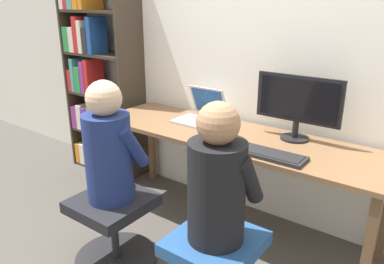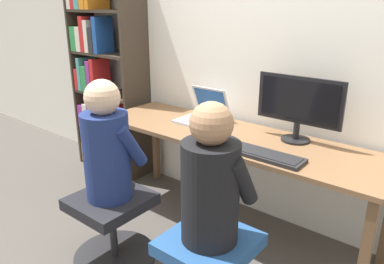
{
  "view_description": "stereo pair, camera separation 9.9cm",
  "coord_description": "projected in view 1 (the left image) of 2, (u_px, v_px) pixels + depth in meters",
  "views": [
    {
      "loc": [
        1.22,
        -1.79,
        1.6
      ],
      "look_at": [
        -0.18,
        0.09,
        0.77
      ],
      "focal_mm": 35.0,
      "sensor_mm": 36.0,
      "label": 1
    },
    {
      "loc": [
        1.29,
        -1.73,
        1.6
      ],
      "look_at": [
        -0.18,
        0.09,
        0.77
      ],
      "focal_mm": 35.0,
      "sensor_mm": 36.0,
      "label": 2
    }
  ],
  "objects": [
    {
      "name": "desk",
      "position": [
        231.0,
        144.0,
        2.58
      ],
      "size": [
        2.06,
        0.61,
        0.73
      ],
      "color": "brown",
      "rests_on": "ground_plane"
    },
    {
      "name": "office_chair_right",
      "position": [
        114.0,
        228.0,
        2.35
      ],
      "size": [
        0.52,
        0.52,
        0.46
      ],
      "color": "#262628",
      "rests_on": "ground_plane"
    },
    {
      "name": "computer_mouse_by_keyboard",
      "position": [
        222.0,
        142.0,
        2.37
      ],
      "size": [
        0.07,
        0.11,
        0.04
      ],
      "color": "#99999E",
      "rests_on": "desk"
    },
    {
      "name": "laptop",
      "position": [
        200.0,
        114.0,
        2.82
      ],
      "size": [
        0.3,
        0.35,
        0.25
      ],
      "color": "#B7B7BC",
      "rests_on": "desk"
    },
    {
      "name": "keyboard",
      "position": [
        267.0,
        154.0,
        2.2
      ],
      "size": [
        0.46,
        0.16,
        0.03
      ],
      "color": "#232326",
      "rests_on": "desk"
    },
    {
      "name": "desktop_monitor",
      "position": [
        298.0,
        105.0,
        2.39
      ],
      "size": [
        0.56,
        0.19,
        0.42
      ],
      "color": "black",
      "rests_on": "desk"
    },
    {
      "name": "person_at_monitor",
      "position": [
        217.0,
        181.0,
        1.8
      ],
      "size": [
        0.35,
        0.33,
        0.72
      ],
      "color": "black",
      "rests_on": "office_chair_left"
    },
    {
      "name": "person_at_laptop",
      "position": [
        108.0,
        148.0,
        2.17
      ],
      "size": [
        0.34,
        0.32,
        0.73
      ],
      "color": "navy",
      "rests_on": "office_chair_right"
    },
    {
      "name": "wall_back",
      "position": [
        261.0,
        45.0,
        2.65
      ],
      "size": [
        10.0,
        0.05,
        2.6
      ],
      "color": "white",
      "rests_on": "ground_plane"
    },
    {
      "name": "bookshelf",
      "position": [
        94.0,
        74.0,
        3.5
      ],
      "size": [
        0.77,
        0.32,
        1.89
      ],
      "color": "#382D23",
      "rests_on": "ground_plane"
    },
    {
      "name": "ground_plane",
      "position": [
        205.0,
        246.0,
        2.57
      ],
      "size": [
        14.0,
        14.0,
        0.0
      ],
      "primitive_type": "plane",
      "color": "#4C4742"
    }
  ]
}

